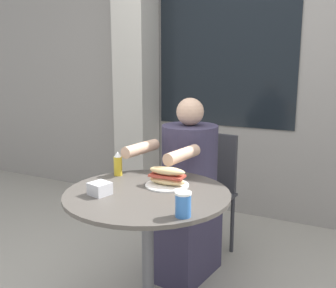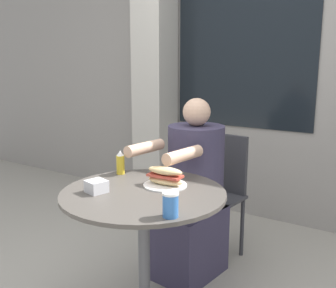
{
  "view_description": "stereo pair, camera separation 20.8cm",
  "coord_description": "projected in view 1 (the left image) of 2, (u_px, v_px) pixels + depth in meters",
  "views": [
    {
      "loc": [
        0.93,
        -1.59,
        1.38
      ],
      "look_at": [
        0.0,
        0.22,
        0.95
      ],
      "focal_mm": 42.0,
      "sensor_mm": 36.0,
      "label": 1
    },
    {
      "loc": [
        1.11,
        -1.48,
        1.38
      ],
      "look_at": [
        0.0,
        0.22,
        0.95
      ],
      "focal_mm": 42.0,
      "sensor_mm": 36.0,
      "label": 2
    }
  ],
  "objects": [
    {
      "name": "cafe_table",
      "position": [
        148.0,
        229.0,
        1.97
      ],
      "size": [
        0.82,
        0.82,
        0.75
      ],
      "color": "#47423D",
      "rests_on": "ground_plane"
    },
    {
      "name": "drink_cup",
      "position": [
        183.0,
        204.0,
        1.61
      ],
      "size": [
        0.07,
        0.07,
        0.11
      ],
      "color": "#336BB7",
      "rests_on": "cafe_table"
    },
    {
      "name": "lattice_pillar",
      "position": [
        136.0,
        80.0,
        3.68
      ],
      "size": [
        0.32,
        0.32,
        2.4
      ],
      "color": "#B2ADA3",
      "rests_on": "ground_plane"
    },
    {
      "name": "napkin_box",
      "position": [
        100.0,
        189.0,
        1.89
      ],
      "size": [
        0.11,
        0.11,
        0.06
      ],
      "rotation": [
        0.0,
        0.0,
        -0.24
      ],
      "color": "silver",
      "rests_on": "cafe_table"
    },
    {
      "name": "seated_diner",
      "position": [
        186.0,
        200.0,
        2.53
      ],
      "size": [
        0.41,
        0.66,
        1.16
      ],
      "rotation": [
        0.0,
        0.0,
        3.03
      ],
      "color": "#38334C",
      "rests_on": "ground_plane"
    },
    {
      "name": "diner_chair",
      "position": [
        208.0,
        183.0,
        2.82
      ],
      "size": [
        0.42,
        0.42,
        0.87
      ],
      "rotation": [
        0.0,
        0.0,
        3.03
      ],
      "color": "#333338",
      "rests_on": "ground_plane"
    },
    {
      "name": "sandwich_on_plate",
      "position": [
        167.0,
        178.0,
        2.02
      ],
      "size": [
        0.23,
        0.23,
        0.1
      ],
      "rotation": [
        0.0,
        0.0,
        0.05
      ],
      "color": "white",
      "rests_on": "cafe_table"
    },
    {
      "name": "storefront_wall",
      "position": [
        252.0,
        58.0,
        3.37
      ],
      "size": [
        8.0,
        0.09,
        2.8
      ],
      "color": "gray",
      "rests_on": "ground_plane"
    },
    {
      "name": "condiment_bottle",
      "position": [
        118.0,
        164.0,
        2.2
      ],
      "size": [
        0.05,
        0.05,
        0.14
      ],
      "color": "gold",
      "rests_on": "cafe_table"
    }
  ]
}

